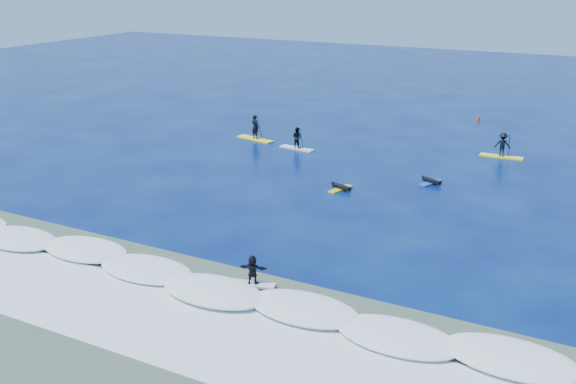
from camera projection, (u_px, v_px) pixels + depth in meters
The scene contains 11 objects.
ground at pixel (300, 214), 36.22m from camera, with size 160.00×160.00×0.00m, color #030D46.
shallow_water at pixel (138, 332), 24.49m from camera, with size 90.00×13.00×0.01m, color #3D5441.
breaking_wave at pixel (198, 288), 27.84m from camera, with size 40.00×6.00×0.30m, color white.
whitewater at pixel (155, 320), 25.33m from camera, with size 34.00×5.00×0.02m, color silver.
sup_paddler_left at pixel (255, 131), 51.47m from camera, with size 3.45×1.56×2.35m.
sup_paddler_center at pixel (297, 140), 48.80m from camera, with size 2.86×1.04×1.96m.
sup_paddler_right at pixel (502, 146), 46.63m from camera, with size 3.06×0.86×2.13m.
prone_paddler_near at pixel (341, 188), 40.03m from camera, with size 1.46×1.92×0.39m.
prone_paddler_far at pixel (431, 182), 41.17m from camera, with size 1.41×1.88×0.38m.
wave_surfer at pixel (253, 272), 27.53m from camera, with size 2.00×1.00×1.40m.
marker_buoy at pixel (478, 118), 57.83m from camera, with size 0.25×0.25×0.60m.
Camera 1 is at (14.89, -30.31, 13.18)m, focal length 40.00 mm.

